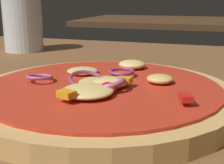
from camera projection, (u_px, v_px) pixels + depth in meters
name	position (u px, v px, depth m)	size (l,w,h in m)	color
dining_table	(97.00, 121.00, 0.34)	(1.47, 1.00, 0.03)	brown
pizza	(106.00, 94.00, 0.35)	(0.29, 0.29, 0.04)	tan
beer_glass	(23.00, 27.00, 0.68)	(0.08, 0.08, 0.12)	silver
background_table	(155.00, 21.00, 1.69)	(0.74, 0.61, 0.03)	#4C301C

